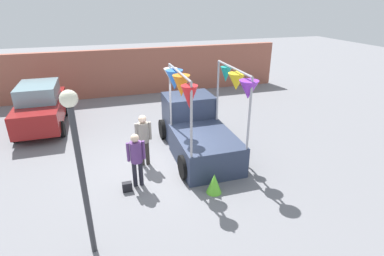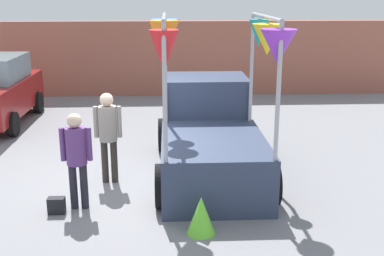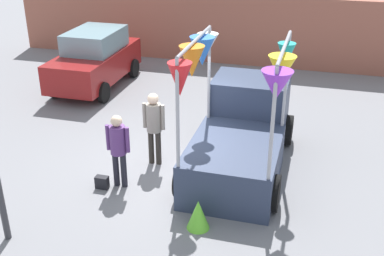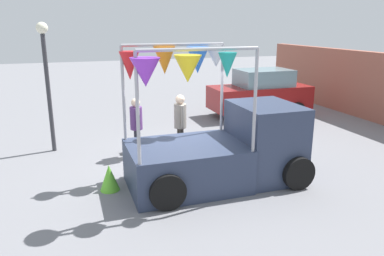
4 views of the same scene
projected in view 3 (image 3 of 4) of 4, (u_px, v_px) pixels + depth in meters
name	position (u px, v px, depth m)	size (l,w,h in m)	color
ground_plane	(170.00, 169.00, 11.18)	(60.00, 60.00, 0.00)	slate
vendor_truck	(242.00, 128.00, 11.05)	(2.48, 4.16, 3.20)	#2D3851
parked_car	(95.00, 59.00, 15.88)	(1.88, 4.00, 1.88)	maroon
person_customer	(118.00, 144.00, 10.12)	(0.53, 0.34, 1.67)	black
person_vendor	(154.00, 122.00, 11.01)	(0.53, 0.34, 1.77)	#2D2823
handbag	(102.00, 182.00, 10.40)	(0.28, 0.16, 0.28)	black
brick_boundary_wall	(239.00, 30.00, 18.02)	(18.00, 0.36, 2.60)	#9E5947
folded_kite_bundle_lime	(198.00, 215.00, 9.06)	(0.44, 0.44, 0.60)	#66CC33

